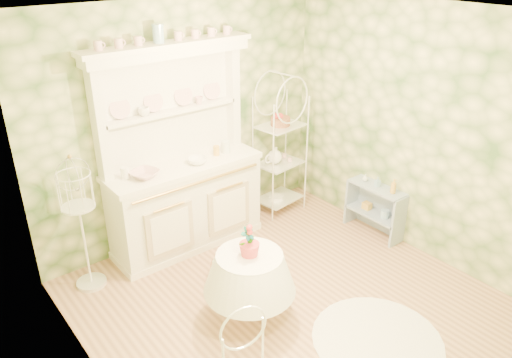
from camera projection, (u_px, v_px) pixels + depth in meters
floor at (288, 302)px, 4.89m from camera, size 3.60×3.60×0.00m
ceiling at (297, 15)px, 3.72m from camera, size 3.60×3.60×0.00m
wall_left at (90, 250)px, 3.30m from camera, size 3.60×3.60×0.00m
wall_right at (417, 133)px, 5.31m from camera, size 3.60×3.60×0.00m
wall_back at (184, 124)px, 5.58m from camera, size 3.60×3.60×0.00m
wall_front at (490, 277)px, 3.03m from camera, size 3.60×3.60×0.00m
kitchen_dresser at (183, 152)px, 5.36m from camera, size 1.87×0.61×2.29m
bakers_rack at (280, 149)px, 6.24m from camera, size 0.57×0.44×1.68m
side_shelf at (375, 210)px, 5.94m from camera, size 0.30×0.73×0.61m
round_table at (250, 292)px, 4.54m from camera, size 0.56×0.56×0.61m
birdcage_stand at (82, 225)px, 4.84m from camera, size 0.38×0.38×1.42m
floor_basket at (227, 270)px, 5.20m from camera, size 0.39×0.39×0.20m
lace_rug at (377, 339)px, 4.42m from camera, size 1.24×1.24×0.01m
bowl_floral at (145, 176)px, 5.11m from camera, size 0.36×0.36×0.07m
bowl_white at (198, 163)px, 5.42m from camera, size 0.28×0.28×0.07m
cup_left at (144, 113)px, 5.09m from camera, size 0.13×0.13×0.09m
cup_right at (199, 101)px, 5.46m from camera, size 0.11×0.11×0.08m
potted_geranium at (248, 242)px, 4.31m from camera, size 0.16×0.12×0.27m
bottle_amber at (393, 188)px, 5.62m from camera, size 0.09×0.09×0.17m
bottle_blue at (377, 183)px, 5.79m from camera, size 0.07×0.07×0.12m
bottle_glass at (365, 178)px, 5.92m from camera, size 0.07×0.07×0.09m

